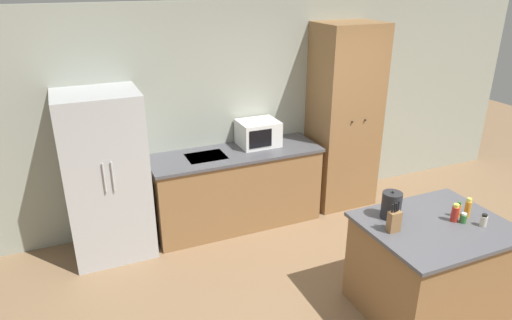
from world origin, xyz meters
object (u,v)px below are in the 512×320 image
object	(u,v)px
kettle	(391,205)
knife_block	(394,221)
spice_bottle_amber_oil	(484,220)
spice_bottle_green_herb	(463,218)
spice_bottle_short_red	(468,208)
microwave	(258,133)
refrigerator	(106,176)
pantry_cabinet	(344,118)
spice_bottle_pale_salt	(455,213)
spice_bottle_tall_dark	(458,210)

from	to	relation	value
kettle	knife_block	bearing A→B (deg)	-122.92
spice_bottle_amber_oil	spice_bottle_green_herb	world-z (taller)	spice_bottle_amber_oil
spice_bottle_short_red	spice_bottle_amber_oil	world-z (taller)	spice_bottle_short_red
microwave	spice_bottle_short_red	xyz separation A→B (m)	(1.02, -2.25, -0.12)
refrigerator	pantry_cabinet	bearing A→B (deg)	0.81
microwave	spice_bottle_pale_salt	size ratio (longest dim) A/B	2.85
spice_bottle_amber_oil	refrigerator	bearing A→B (deg)	140.88
knife_block	spice_bottle_short_red	world-z (taller)	knife_block
spice_bottle_tall_dark	knife_block	bearing A→B (deg)	177.63
spice_bottle_pale_salt	microwave	bearing A→B (deg)	110.75
refrigerator	spice_bottle_pale_salt	world-z (taller)	refrigerator
spice_bottle_pale_salt	spice_bottle_green_herb	bearing A→B (deg)	-43.79
pantry_cabinet	spice_bottle_pale_salt	xyz separation A→B (m)	(-0.29, -2.17, -0.21)
spice_bottle_green_herb	spice_bottle_amber_oil	bearing A→B (deg)	-45.05
microwave	spice_bottle_tall_dark	xyz separation A→B (m)	(0.94, -2.21, -0.14)
microwave	spice_bottle_amber_oil	bearing A→B (deg)	-67.17
refrigerator	microwave	xyz separation A→B (m)	(1.80, 0.13, 0.19)
spice_bottle_pale_salt	knife_block	bearing A→B (deg)	172.94
spice_bottle_tall_dark	refrigerator	bearing A→B (deg)	142.74
spice_bottle_pale_salt	spice_bottle_short_red	bearing A→B (deg)	4.91
refrigerator	spice_bottle_green_herb	xyz separation A→B (m)	(2.70, -2.18, 0.03)
knife_block	spice_bottle_green_herb	bearing A→B (deg)	-10.83
spice_bottle_green_herb	microwave	bearing A→B (deg)	111.47
spice_bottle_tall_dark	spice_bottle_pale_salt	world-z (taller)	spice_bottle_pale_salt
spice_bottle_short_red	pantry_cabinet	bearing A→B (deg)	86.48
spice_bottle_pale_salt	kettle	bearing A→B (deg)	149.54
spice_bottle_pale_salt	kettle	xyz separation A→B (m)	(-0.46, 0.27, 0.04)
refrigerator	microwave	bearing A→B (deg)	4.16
spice_bottle_tall_dark	spice_bottle_short_red	distance (m)	0.08
spice_bottle_amber_oil	microwave	bearing A→B (deg)	112.83
kettle	spice_bottle_short_red	bearing A→B (deg)	-22.53
spice_bottle_pale_salt	kettle	size ratio (longest dim) A/B	0.63
pantry_cabinet	kettle	xyz separation A→B (m)	(-0.76, -1.90, -0.17)
pantry_cabinet	spice_bottle_tall_dark	world-z (taller)	pantry_cabinet
spice_bottle_green_herb	kettle	distance (m)	0.61
knife_block	kettle	xyz separation A→B (m)	(0.13, 0.20, 0.02)
spice_bottle_tall_dark	spice_bottle_short_red	xyz separation A→B (m)	(0.07, -0.03, 0.02)
spice_bottle_tall_dark	spice_bottle_amber_oil	bearing A→B (deg)	-69.76
kettle	refrigerator	bearing A→B (deg)	139.70
spice_bottle_pale_salt	pantry_cabinet	bearing A→B (deg)	82.32
refrigerator	knife_block	world-z (taller)	refrigerator
refrigerator	kettle	xyz separation A→B (m)	(2.19, -1.86, 0.10)
refrigerator	spice_bottle_tall_dark	bearing A→B (deg)	-37.26
spice_bottle_tall_dark	kettle	size ratio (longest dim) A/B	0.55
refrigerator	spice_bottle_pale_salt	distance (m)	3.40
microwave	spice_bottle_amber_oil	world-z (taller)	microwave
microwave	spice_bottle_short_red	world-z (taller)	microwave
spice_bottle_tall_dark	kettle	xyz separation A→B (m)	(-0.55, 0.23, 0.05)
microwave	spice_bottle_tall_dark	size ratio (longest dim) A/B	3.25
spice_bottle_pale_salt	spice_bottle_amber_oil	bearing A→B (deg)	-44.65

